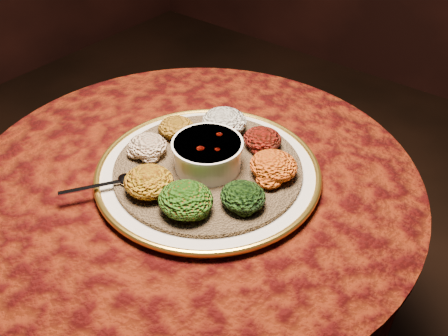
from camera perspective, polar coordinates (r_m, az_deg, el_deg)
The scene contains 13 objects.
table at distance 1.18m, azimuth -3.23°, elevation -7.46°, with size 0.96×0.96×0.73m.
platter at distance 1.04m, azimuth -1.84°, elevation -0.47°, with size 0.47×0.47×0.02m.
injera at distance 1.03m, azimuth -1.85°, elevation -0.01°, with size 0.39×0.39×0.01m, color olive.
stew_bowl at distance 1.01m, azimuth -1.89°, elevation 1.76°, with size 0.14×0.14×0.06m.
spoon at distance 1.00m, azimuth -11.54°, elevation -1.45°, with size 0.10×0.13×0.01m.
portion_ayib at distance 1.12m, azimuth 0.05°, elevation 5.35°, with size 0.10×0.10×0.05m, color beige.
portion_kitfo at distance 1.08m, azimuth 4.42°, elevation 3.33°, with size 0.08×0.08×0.04m, color black.
portion_tikil at distance 1.00m, azimuth 5.68°, elevation 0.26°, with size 0.10×0.09×0.05m, color #A6700D.
portion_gomen at distance 0.93m, azimuth 2.17°, elevation -3.27°, with size 0.09×0.08×0.04m, color black.
portion_mixveg at distance 0.92m, azimuth -4.40°, elevation -3.63°, with size 0.10×0.10×0.05m, color #9D210A.
portion_kik at distance 0.97m, azimuth -8.59°, elevation -1.55°, with size 0.10×0.09×0.05m, color #A77A0E.
portion_timatim at distance 1.06m, azimuth -8.72°, elevation 2.52°, with size 0.08×0.08×0.04m, color maroon.
portion_shiro at distance 1.11m, azimuth -5.44°, elevation 4.65°, with size 0.08×0.08×0.04m, color #8B5710.
Camera 1 is at (0.56, -0.60, 1.40)m, focal length 40.00 mm.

